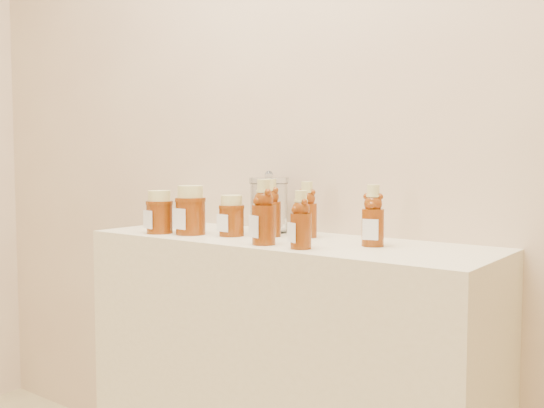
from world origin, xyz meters
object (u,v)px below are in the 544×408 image
Objects in this scene: bear_bottle_front_left at (264,208)px; honey_jar_left at (191,210)px; display_table at (283,394)px; glass_canister at (269,203)px; bear_bottle_back_left at (270,204)px.

bear_bottle_front_left is 1.33× the size of honey_jar_left.
display_table is 0.56m from bear_bottle_front_left.
display_table is 6.49× the size of glass_canister.
display_table is at bearing -38.09° from glass_canister.
bear_bottle_front_left is at bearing -76.94° from display_table.
honey_jar_left is at bearing -130.49° from glass_canister.
bear_bottle_front_left is at bearing -56.77° from bear_bottle_back_left.
bear_bottle_front_left reaches higher than glass_canister.
glass_canister is (-0.13, 0.10, 0.54)m from display_table.
display_table is 0.57m from glass_canister.
display_table is at bearing 19.73° from honey_jar_left.
glass_canister is at bearing 131.80° from bear_bottle_back_left.
honey_jar_left is (-0.28, -0.08, 0.52)m from display_table.
glass_canister is (-0.16, 0.23, -0.00)m from bear_bottle_front_left.
display_table is at bearing -18.67° from bear_bottle_back_left.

